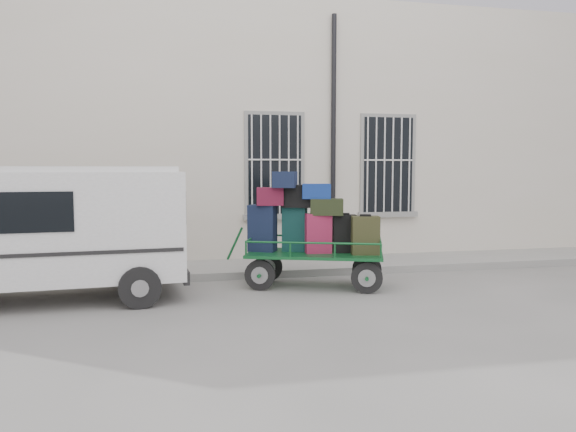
# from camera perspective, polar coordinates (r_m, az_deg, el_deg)

# --- Properties ---
(ground) EXTENTS (80.00, 80.00, 0.00)m
(ground) POSITION_cam_1_polar(r_m,az_deg,el_deg) (10.03, 4.24, -7.64)
(ground) COLOR slate
(ground) RESTS_ON ground
(building) EXTENTS (24.00, 5.15, 6.00)m
(building) POSITION_cam_1_polar(r_m,az_deg,el_deg) (15.16, -1.72, 8.00)
(building) COLOR beige
(building) RESTS_ON ground
(sidewalk) EXTENTS (24.00, 1.70, 0.15)m
(sidewalk) POSITION_cam_1_polar(r_m,az_deg,el_deg) (12.10, 1.23, -5.11)
(sidewalk) COLOR gray
(sidewalk) RESTS_ON ground
(luggage_cart) EXTENTS (2.89, 1.89, 2.11)m
(luggage_cart) POSITION_cam_1_polar(r_m,az_deg,el_deg) (10.23, 2.20, -1.46)
(luggage_cart) COLOR black
(luggage_cart) RESTS_ON ground
(van) EXTENTS (4.49, 2.23, 2.20)m
(van) POSITION_cam_1_polar(r_m,az_deg,el_deg) (9.87, -23.29, -0.81)
(van) COLOR silver
(van) RESTS_ON ground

